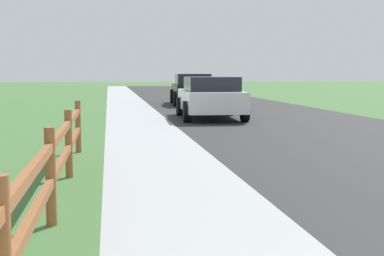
# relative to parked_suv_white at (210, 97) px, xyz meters

# --- Properties ---
(ground_plane) EXTENTS (120.00, 120.00, 0.00)m
(ground_plane) POSITION_rel_parked_suv_white_xyz_m (-1.47, 7.89, -0.73)
(ground_plane) COLOR #436B37
(road_asphalt) EXTENTS (7.00, 66.00, 0.01)m
(road_asphalt) POSITION_rel_parked_suv_white_xyz_m (2.03, 9.89, -0.73)
(road_asphalt) COLOR #2A2A2A
(road_asphalt) RESTS_ON ground
(curb_concrete) EXTENTS (6.00, 66.00, 0.01)m
(curb_concrete) POSITION_rel_parked_suv_white_xyz_m (-4.47, 9.89, -0.73)
(curb_concrete) COLOR #A2A5A7
(curb_concrete) RESTS_ON ground
(grass_verge) EXTENTS (5.00, 66.00, 0.00)m
(grass_verge) POSITION_rel_parked_suv_white_xyz_m (-5.97, 9.89, -0.72)
(grass_verge) COLOR #436B37
(grass_verge) RESTS_ON ground
(rail_fence) EXTENTS (0.11, 10.51, 1.01)m
(rail_fence) POSITION_rel_parked_suv_white_xyz_m (-3.97, -12.59, -0.14)
(rail_fence) COLOR brown
(rail_fence) RESTS_ON ground
(parked_suv_white) EXTENTS (2.20, 4.41, 1.40)m
(parked_suv_white) POSITION_rel_parked_suv_white_xyz_m (0.00, 0.00, 0.00)
(parked_suv_white) COLOR white
(parked_suv_white) RESTS_ON ground
(parked_car_black) EXTENTS (2.19, 4.73, 1.47)m
(parked_car_black) POSITION_rel_parked_suv_white_xyz_m (0.60, 8.03, 0.02)
(parked_car_black) COLOR black
(parked_car_black) RESTS_ON ground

